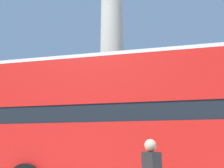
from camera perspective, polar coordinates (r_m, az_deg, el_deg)
monument_column at (r=15.00m, az=0.00°, el=4.61°), size 5.13×5.13×21.46m
bus_a at (r=7.49m, az=11.80°, el=-8.52°), size 11.09×3.02×4.36m
street_lamp at (r=11.72m, az=-20.38°, el=-5.15°), size 0.46×0.46×5.81m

